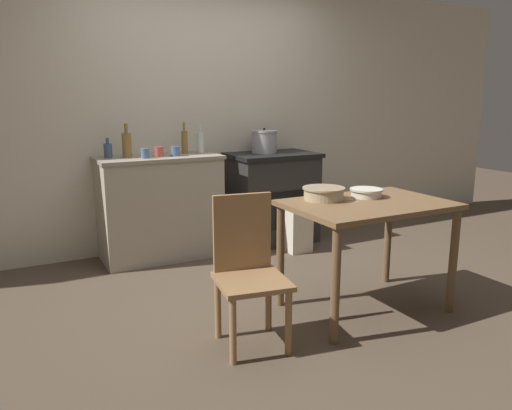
# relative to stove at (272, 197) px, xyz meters

# --- Properties ---
(ground_plane) EXTENTS (14.00, 14.00, 0.00)m
(ground_plane) POSITION_rel_stove_xyz_m (-0.64, -1.27, -0.45)
(ground_plane) COLOR brown
(wall_back) EXTENTS (8.00, 0.07, 2.55)m
(wall_back) POSITION_rel_stove_xyz_m (-0.64, 0.32, 0.82)
(wall_back) COLOR beige
(wall_back) RESTS_ON ground_plane
(counter_cabinet) EXTENTS (1.09, 0.55, 0.94)m
(counter_cabinet) POSITION_rel_stove_xyz_m (-1.16, 0.02, 0.02)
(counter_cabinet) COLOR #B2A893
(counter_cabinet) RESTS_ON ground_plane
(stove) EXTENTS (0.86, 0.60, 0.90)m
(stove) POSITION_rel_stove_xyz_m (0.00, 0.00, 0.00)
(stove) COLOR #2D2B28
(stove) RESTS_ON ground_plane
(work_table) EXTENTS (1.08, 0.73, 0.76)m
(work_table) POSITION_rel_stove_xyz_m (-0.25, -1.75, 0.20)
(work_table) COLOR brown
(work_table) RESTS_ON ground_plane
(chair) EXTENTS (0.46, 0.46, 0.89)m
(chair) POSITION_rel_stove_xyz_m (-1.18, -1.79, 0.01)
(chair) COLOR #997047
(chair) RESTS_ON ground_plane
(flour_sack) EXTENTS (0.23, 0.16, 0.42)m
(flour_sack) POSITION_rel_stove_xyz_m (0.04, -0.45, -0.24)
(flour_sack) COLOR beige
(flour_sack) RESTS_ON ground_plane
(stock_pot) EXTENTS (0.26, 0.26, 0.25)m
(stock_pot) POSITION_rel_stove_xyz_m (-0.06, 0.06, 0.56)
(stock_pot) COLOR #A8A8AD
(stock_pot) RESTS_ON stove
(mixing_bowl_large) EXTENTS (0.29, 0.29, 0.09)m
(mixing_bowl_large) POSITION_rel_stove_xyz_m (-0.47, -1.55, 0.36)
(mixing_bowl_large) COLOR tan
(mixing_bowl_large) RESTS_ON work_table
(mixing_bowl_small) EXTENTS (0.23, 0.23, 0.06)m
(mixing_bowl_small) POSITION_rel_stove_xyz_m (-0.15, -1.61, 0.34)
(mixing_bowl_small) COLOR silver
(mixing_bowl_small) RESTS_ON work_table
(bottle_far_left) EXTENTS (0.07, 0.07, 0.26)m
(bottle_far_left) POSITION_rel_stove_xyz_m (-0.74, 0.05, 0.58)
(bottle_far_left) COLOR silver
(bottle_far_left) RESTS_ON counter_cabinet
(bottle_left) EXTENTS (0.06, 0.06, 0.28)m
(bottle_left) POSITION_rel_stove_xyz_m (-0.88, 0.10, 0.59)
(bottle_left) COLOR olive
(bottle_left) RESTS_ON counter_cabinet
(bottle_mid_left) EXTENTS (0.08, 0.08, 0.29)m
(bottle_mid_left) POSITION_rel_stove_xyz_m (-1.42, 0.05, 0.59)
(bottle_mid_left) COLOR olive
(bottle_mid_left) RESTS_ON counter_cabinet
(bottle_center_left) EXTENTS (0.07, 0.07, 0.17)m
(bottle_center_left) POSITION_rel_stove_xyz_m (-1.58, 0.09, 0.55)
(bottle_center_left) COLOR #3D5675
(bottle_center_left) RESTS_ON counter_cabinet
(cup_center) EXTENTS (0.07, 0.07, 0.09)m
(cup_center) POSITION_rel_stove_xyz_m (-1.30, -0.09, 0.53)
(cup_center) COLOR #4C6B99
(cup_center) RESTS_ON counter_cabinet
(cup_center_right) EXTENTS (0.08, 0.08, 0.09)m
(cup_center_right) POSITION_rel_stove_xyz_m (-1.02, -0.05, 0.53)
(cup_center_right) COLOR #4C6B99
(cup_center_right) RESTS_ON counter_cabinet
(cup_mid_right) EXTENTS (0.07, 0.07, 0.09)m
(cup_mid_right) POSITION_rel_stove_xyz_m (-1.17, -0.05, 0.53)
(cup_mid_right) COLOR #B74C42
(cup_mid_right) RESTS_ON counter_cabinet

